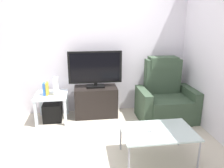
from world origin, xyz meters
The scene contains 13 objects.
ground_plane centered at (0.00, 0.00, 0.00)m, with size 6.40×6.40×0.00m, color beige.
wall_back centered at (0.00, 1.13, 1.30)m, with size 6.40×0.06×2.60m, color silver.
wall_side centered at (1.88, 0.00, 1.30)m, with size 0.06×4.48×2.60m, color silver.
tv_stand centered at (0.13, 0.85, 0.27)m, with size 0.76×0.43×0.54m.
television centered at (0.13, 0.87, 0.89)m, with size 0.95×0.20×0.65m.
recliner_armchair centered at (1.35, 0.59, 0.37)m, with size 0.98×0.78×1.08m.
side_table centered at (-0.64, 0.74, 0.41)m, with size 0.54×0.54×0.49m.
subwoofer_box centered at (-0.64, 0.74, 0.16)m, with size 0.32×0.32×0.32m, color black.
book_leftmost centered at (-0.74, 0.72, 0.59)m, with size 0.04×0.12×0.21m, color #3366B2.
book_middle centered at (-0.70, 0.72, 0.60)m, with size 0.03×0.14×0.22m, color gold.
game_console centered at (-0.55, 0.75, 0.63)m, with size 0.07×0.20×0.28m, color white.
coffee_table centered at (0.81, -0.60, 0.38)m, with size 0.90×0.60×0.40m.
cell_phone centered at (0.72, -0.55, 0.41)m, with size 0.07×0.15×0.01m, color #B7B7BC.
Camera 1 is at (-0.09, -2.99, 1.74)m, focal length 35.72 mm.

